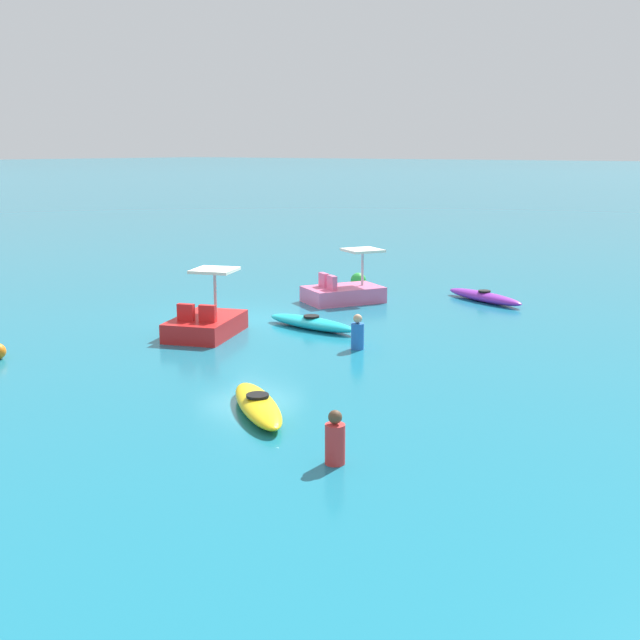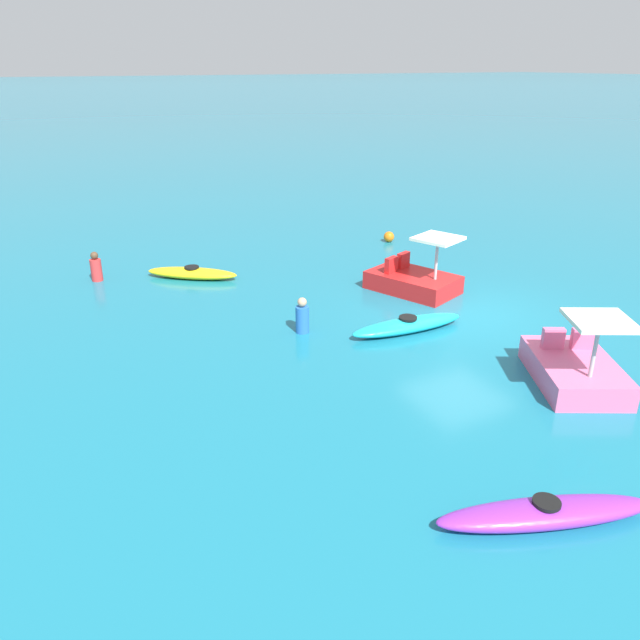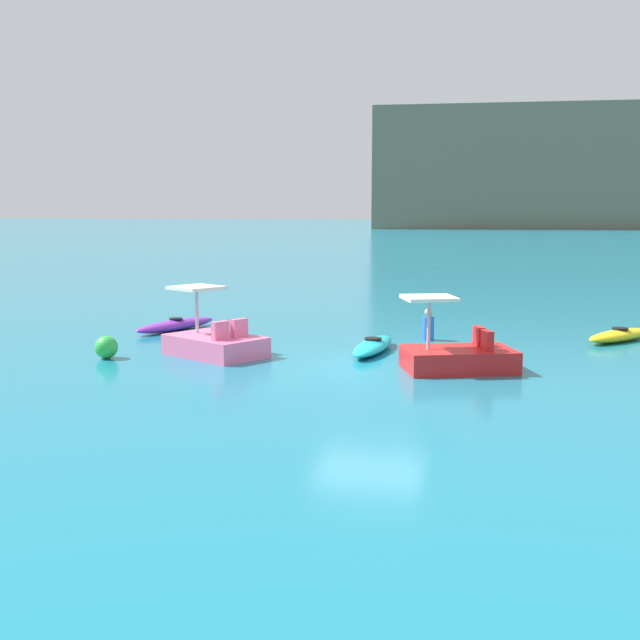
# 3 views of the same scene
# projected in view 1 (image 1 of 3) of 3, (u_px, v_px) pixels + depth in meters

# --- Properties ---
(ground_plane) EXTENTS (600.00, 600.00, 0.00)m
(ground_plane) POSITION_uv_depth(u_px,v_px,m) (250.00, 321.00, 22.46)
(ground_plane) COLOR #19728C
(kayak_yellow) EXTENTS (2.21, 2.59, 0.37)m
(kayak_yellow) POSITION_uv_depth(u_px,v_px,m) (258.00, 405.00, 14.64)
(kayak_yellow) COLOR yellow
(kayak_yellow) RESTS_ON ground_plane
(kayak_purple) EXTENTS (1.66, 3.16, 0.37)m
(kayak_purple) POSITION_uv_depth(u_px,v_px,m) (484.00, 297.00, 25.30)
(kayak_purple) COLOR purple
(kayak_purple) RESTS_ON ground_plane
(kayak_cyan) EXTENTS (0.87, 2.99, 0.37)m
(kayak_cyan) POSITION_uv_depth(u_px,v_px,m) (311.00, 323.00, 21.52)
(kayak_cyan) COLOR #19B7C6
(kayak_cyan) RESTS_ON ground_plane
(pedal_boat_pink) EXTENTS (2.82, 2.46, 1.68)m
(pedal_boat_pink) POSITION_uv_depth(u_px,v_px,m) (344.00, 292.00, 25.22)
(pedal_boat_pink) COLOR pink
(pedal_boat_pink) RESTS_ON ground_plane
(pedal_boat_red) EXTENTS (2.78, 2.26, 1.68)m
(pedal_boat_red) POSITION_uv_depth(u_px,v_px,m) (206.00, 323.00, 20.72)
(pedal_boat_red) COLOR red
(pedal_boat_red) RESTS_ON ground_plane
(buoy_green) EXTENTS (0.56, 0.56, 0.56)m
(buoy_green) POSITION_uv_depth(u_px,v_px,m) (358.00, 281.00, 27.70)
(buoy_green) COLOR green
(buoy_green) RESTS_ON ground_plane
(person_near_shore) EXTENTS (0.38, 0.38, 0.88)m
(person_near_shore) POSITION_uv_depth(u_px,v_px,m) (358.00, 334.00, 19.29)
(person_near_shore) COLOR blue
(person_near_shore) RESTS_ON ground_plane
(person_by_kayaks) EXTENTS (0.40, 0.40, 0.88)m
(person_by_kayaks) POSITION_uv_depth(u_px,v_px,m) (335.00, 440.00, 12.26)
(person_by_kayaks) COLOR red
(person_by_kayaks) RESTS_ON ground_plane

